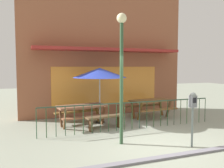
% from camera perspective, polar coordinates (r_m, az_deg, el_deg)
% --- Properties ---
extents(ground, '(40.00, 40.00, 0.00)m').
position_cam_1_polar(ground, '(6.91, 11.66, -14.45)').
color(ground, gray).
extents(pub_storefront, '(7.65, 1.38, 5.88)m').
position_cam_1_polar(pub_storefront, '(10.95, -1.68, 8.00)').
color(pub_storefront, brown).
rests_on(pub_storefront, ground).
extents(patio_fence_front, '(6.45, 0.04, 0.97)m').
position_cam_1_polar(patio_fence_front, '(8.33, 4.90, -6.43)').
color(patio_fence_front, '#273F2E').
rests_on(patio_fence_front, ground).
extents(picnic_table_left, '(1.95, 1.57, 0.79)m').
position_cam_1_polar(picnic_table_left, '(8.84, -7.27, -6.17)').
color(picnic_table_left, brown).
rests_on(picnic_table_left, ground).
extents(picnic_table_right, '(1.92, 1.53, 0.79)m').
position_cam_1_polar(picnic_table_right, '(10.31, 9.41, -4.70)').
color(picnic_table_right, brown).
rests_on(picnic_table_right, ground).
extents(patio_umbrella, '(2.09, 2.09, 2.16)m').
position_cam_1_polar(patio_umbrella, '(9.12, -3.01, 2.69)').
color(patio_umbrella, black).
rests_on(patio_umbrella, ground).
extents(patio_bench, '(1.43, 0.56, 0.48)m').
position_cam_1_polar(patio_bench, '(8.38, -1.72, -8.52)').
color(patio_bench, brown).
rests_on(patio_bench, ground).
extents(parking_meter_near, '(0.18, 0.17, 1.51)m').
position_cam_1_polar(parking_meter_near, '(6.77, 19.02, -4.83)').
color(parking_meter_near, slate).
rests_on(parking_meter_near, ground).
extents(street_lamp, '(0.28, 0.28, 3.68)m').
position_cam_1_polar(street_lamp, '(6.58, 2.33, 6.15)').
color(street_lamp, '#2E4E31').
rests_on(street_lamp, ground).
extents(curb_edge, '(10.71, 0.20, 0.11)m').
position_cam_1_polar(curb_edge, '(6.27, 15.81, -16.51)').
color(curb_edge, gray).
rests_on(curb_edge, ground).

